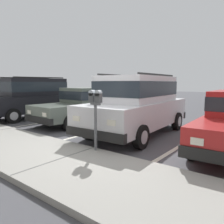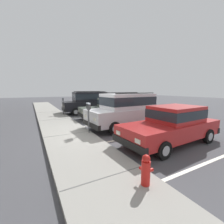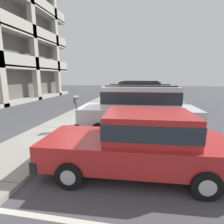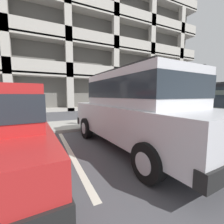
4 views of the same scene
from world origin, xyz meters
name	(u,v)px [view 2 (image 2 of 4)]	position (x,y,z in m)	size (l,w,h in m)	color
ground_plane	(94,134)	(0.00, 0.00, -0.05)	(80.00, 80.00, 0.10)	#4C4C51
sidewalk	(68,135)	(0.00, 1.30, 0.06)	(40.00, 2.20, 0.12)	#9E9B93
parking_stall_lines	(105,124)	(1.54, -1.40, 0.00)	(12.47, 4.80, 0.01)	silver
silver_suv	(127,109)	(0.17, -2.18, 1.09)	(2.21, 4.88, 2.03)	silver
red_sedan	(172,124)	(-2.91, -2.29, 0.82)	(1.99, 4.56, 1.54)	red
dark_hatchback	(110,108)	(3.14, -2.62, 0.82)	(2.03, 4.58, 1.54)	#5B665B
blue_coupe	(89,102)	(6.27, -2.07, 1.09)	(2.23, 4.89, 2.03)	black
parking_meter_near	(88,110)	(-0.20, 0.35, 1.21)	(0.35, 0.12, 1.46)	#595B60
parking_meter_far	(63,103)	(5.97, 0.37, 1.07)	(0.15, 0.12, 1.44)	#47474C
fire_hydrant	(146,170)	(-4.66, 0.65, 0.46)	(0.30, 0.30, 0.70)	red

